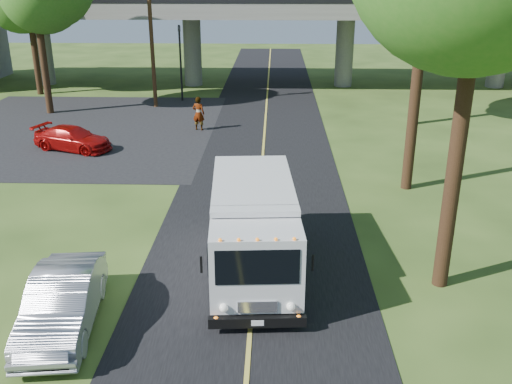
{
  "coord_description": "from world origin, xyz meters",
  "views": [
    {
      "loc": [
        0.56,
        -13.89,
        8.65
      ],
      "look_at": [
        -0.04,
        4.19,
        1.6
      ],
      "focal_mm": 40.0,
      "sensor_mm": 36.0,
      "label": 1
    }
  ],
  "objects_px": {
    "traffic_signal": "(180,55)",
    "step_van": "(253,227)",
    "red_sedan": "(73,138)",
    "silver_sedan": "(62,303)",
    "utility_pole": "(151,37)",
    "pedestrian": "(199,114)"
  },
  "relations": [
    {
      "from": "utility_pole",
      "to": "silver_sedan",
      "type": "xyz_separation_m",
      "value": [
        2.7,
        -25.53,
        -3.86
      ]
    },
    {
      "from": "step_van",
      "to": "silver_sedan",
      "type": "distance_m",
      "value": 5.72
    },
    {
      "from": "step_van",
      "to": "red_sedan",
      "type": "relative_size",
      "value": 1.63
    },
    {
      "from": "silver_sedan",
      "to": "pedestrian",
      "type": "distance_m",
      "value": 19.63
    },
    {
      "from": "step_van",
      "to": "utility_pole",
      "type": "bearing_deg",
      "value": 104.46
    },
    {
      "from": "step_van",
      "to": "silver_sedan",
      "type": "bearing_deg",
      "value": -151.25
    },
    {
      "from": "utility_pole",
      "to": "silver_sedan",
      "type": "height_order",
      "value": "utility_pole"
    },
    {
      "from": "pedestrian",
      "to": "traffic_signal",
      "type": "bearing_deg",
      "value": -59.55
    },
    {
      "from": "pedestrian",
      "to": "step_van",
      "type": "bearing_deg",
      "value": 117.78
    },
    {
      "from": "step_van",
      "to": "pedestrian",
      "type": "xyz_separation_m",
      "value": [
        -3.77,
        16.55,
        -0.53
      ]
    },
    {
      "from": "traffic_signal",
      "to": "silver_sedan",
      "type": "xyz_separation_m",
      "value": [
        1.2,
        -27.53,
        -2.46
      ]
    },
    {
      "from": "red_sedan",
      "to": "silver_sedan",
      "type": "xyz_separation_m",
      "value": [
        4.98,
        -15.54,
        0.13
      ]
    },
    {
      "from": "utility_pole",
      "to": "silver_sedan",
      "type": "distance_m",
      "value": 25.97
    },
    {
      "from": "traffic_signal",
      "to": "step_van",
      "type": "height_order",
      "value": "traffic_signal"
    },
    {
      "from": "step_van",
      "to": "silver_sedan",
      "type": "height_order",
      "value": "step_van"
    },
    {
      "from": "traffic_signal",
      "to": "utility_pole",
      "type": "distance_m",
      "value": 2.86
    },
    {
      "from": "traffic_signal",
      "to": "step_van",
      "type": "relative_size",
      "value": 0.77
    },
    {
      "from": "utility_pole",
      "to": "step_van",
      "type": "relative_size",
      "value": 1.33
    },
    {
      "from": "traffic_signal",
      "to": "utility_pole",
      "type": "xyz_separation_m",
      "value": [
        -1.5,
        -2.0,
        1.4
      ]
    },
    {
      "from": "silver_sedan",
      "to": "step_van",
      "type": "bearing_deg",
      "value": 25.84
    },
    {
      "from": "step_van",
      "to": "red_sedan",
      "type": "bearing_deg",
      "value": 124.08
    },
    {
      "from": "traffic_signal",
      "to": "utility_pole",
      "type": "height_order",
      "value": "utility_pole"
    }
  ]
}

